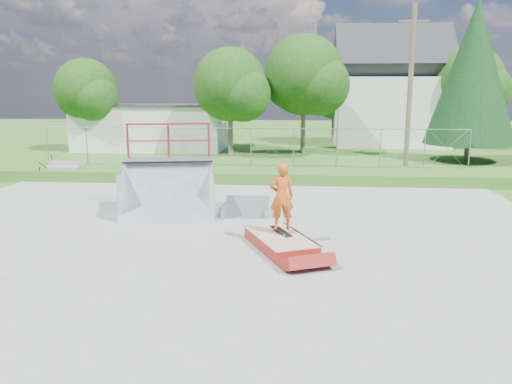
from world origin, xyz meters
TOP-DOWN VIEW (x-y plane):
  - ground at (0.00, 0.00)m, footprint 120.00×120.00m
  - concrete_pad at (0.00, 0.00)m, footprint 20.00×16.00m
  - grass_berm at (0.00, 9.50)m, footprint 24.00×3.00m
  - grind_box at (1.82, -0.66)m, footprint 2.04×2.66m
  - quarter_pipe at (-1.89, 2.49)m, footprint 3.34×2.99m
  - flat_bank_ramp at (0.56, 2.94)m, footprint 1.45×1.55m
  - skateboard at (1.84, -0.44)m, footprint 0.65×0.77m
  - skater at (1.84, -0.44)m, footprint 0.70×0.53m
  - concrete_stairs at (-8.50, 8.70)m, footprint 1.50×1.60m
  - chain_link_fence at (0.00, 10.50)m, footprint 20.00×0.06m
  - utility_building_flat at (-8.00, 22.00)m, footprint 10.00×6.00m
  - gable_house at (9.00, 26.00)m, footprint 8.40×6.08m
  - utility_pole at (7.50, 12.00)m, footprint 0.24×0.24m
  - tree_left_near at (-1.75, 17.83)m, footprint 4.76×4.48m
  - tree_center at (2.78, 19.81)m, footprint 5.44×5.12m
  - tree_left_far at (-11.77, 19.85)m, footprint 4.42×4.16m
  - tree_right_far at (14.27, 23.82)m, footprint 5.10×4.80m
  - tree_back_mid at (5.21, 27.86)m, footprint 4.08×3.84m
  - conifer_tree at (12.00, 17.00)m, footprint 5.04×5.04m

SIDE VIEW (x-z plane):
  - ground at x=0.00m, z-range 0.00..0.00m
  - concrete_pad at x=0.00m, z-range 0.00..0.04m
  - grind_box at x=1.82m, z-range 0.00..0.36m
  - flat_bank_ramp at x=0.56m, z-range 0.00..0.44m
  - grass_berm at x=0.00m, z-range 0.00..0.50m
  - concrete_stairs at x=-8.50m, z-range 0.00..0.80m
  - skateboard at x=1.84m, z-range 0.34..0.47m
  - skater at x=1.84m, z-range 0.40..2.12m
  - chain_link_fence at x=0.00m, z-range 0.50..2.30m
  - quarter_pipe at x=-1.89m, z-range 0.00..2.91m
  - utility_building_flat at x=-8.00m, z-range 0.00..3.00m
  - tree_back_mid at x=5.21m, z-range 0.78..6.48m
  - gable_house at x=9.00m, z-range -0.63..8.31m
  - tree_left_far at x=-11.77m, z-range 0.85..7.02m
  - utility_pole at x=7.50m, z-range 0.00..8.00m
  - tree_left_near at x=-1.75m, z-range 0.91..7.56m
  - tree_right_far at x=14.27m, z-range 0.98..8.10m
  - tree_center at x=2.78m, z-range 1.05..8.65m
  - conifer_tree at x=12.00m, z-range 0.50..9.60m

